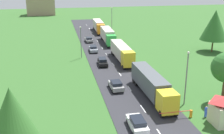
% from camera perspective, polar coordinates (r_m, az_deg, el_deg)
% --- Properties ---
extents(road, '(10.00, 140.00, 0.06)m').
position_cam_1_polar(road, '(54.76, 1.51, -1.37)').
color(road, '#2B2B30').
rests_on(road, ground).
extents(lane_marking_centre, '(0.16, 121.60, 0.01)m').
position_cam_1_polar(lane_marking_centre, '(51.26, 2.46, -2.74)').
color(lane_marking_centre, white).
rests_on(lane_marking_centre, road).
extents(truck_lead, '(2.71, 14.54, 3.62)m').
position_cam_1_polar(truck_lead, '(44.38, 8.04, -3.44)').
color(truck_lead, yellow).
rests_on(truck_lead, road).
extents(truck_second, '(2.51, 13.28, 3.54)m').
position_cam_1_polar(truck_second, '(62.34, 2.00, 3.08)').
color(truck_second, yellow).
rests_on(truck_second, road).
extents(truck_third, '(2.73, 12.53, 3.78)m').
position_cam_1_polar(truck_third, '(79.20, -0.86, 6.45)').
color(truck_third, green).
rests_on(truck_third, road).
extents(truck_fourth, '(2.71, 12.60, 3.57)m').
position_cam_1_polar(truck_fourth, '(94.72, -2.72, 8.33)').
color(truck_fourth, orange).
rests_on(truck_fourth, road).
extents(car_lead, '(1.87, 4.43, 1.53)m').
position_cam_1_polar(car_lead, '(35.71, 5.13, -11.27)').
color(car_lead, white).
rests_on(car_lead, road).
extents(car_second, '(1.99, 4.04, 1.51)m').
position_cam_1_polar(car_second, '(47.00, 0.82, -3.69)').
color(car_second, gray).
rests_on(car_second, road).
extents(car_third, '(2.01, 4.57, 1.47)m').
position_cam_1_polar(car_third, '(59.71, -1.92, 1.12)').
color(car_third, black).
rests_on(car_third, road).
extents(car_fourth, '(2.07, 4.63, 1.42)m').
position_cam_1_polar(car_fourth, '(70.45, -3.80, 3.75)').
color(car_fourth, '#8C939E').
rests_on(car_fourth, road).
extents(car_fifth, '(2.01, 4.05, 1.40)m').
position_cam_1_polar(car_fifth, '(80.60, -4.71, 5.57)').
color(car_fifth, gray).
rests_on(car_fifth, road).
extents(guard_booth, '(3.43, 3.33, 3.81)m').
position_cam_1_polar(guard_booth, '(39.02, 21.73, -8.18)').
color(guard_booth, beige).
rests_on(guard_booth, ground).
extents(barrier_gate, '(4.64, 0.28, 1.05)m').
position_cam_1_polar(barrier_gate, '(39.59, 14.63, -8.98)').
color(barrier_gate, orange).
rests_on(barrier_gate, ground).
extents(person_second, '(0.38, 0.22, 1.65)m').
position_cam_1_polar(person_second, '(40.46, 18.44, -8.48)').
color(person_second, blue).
rests_on(person_second, ground).
extents(lamppost_lead, '(0.36, 0.36, 8.11)m').
position_cam_1_polar(lamppost_lead, '(42.05, 14.81, -1.66)').
color(lamppost_lead, slate).
rests_on(lamppost_lead, ground).
extents(lamppost_second, '(0.36, 0.36, 7.34)m').
position_cam_1_polar(lamppost_second, '(64.61, -6.30, 5.38)').
color(lamppost_second, slate).
rests_on(lamppost_second, ground).
extents(lamppost_third, '(0.36, 0.36, 8.62)m').
position_cam_1_polar(lamppost_third, '(91.26, -0.04, 9.67)').
color(lamppost_third, slate).
rests_on(lamppost_third, ground).
extents(tree_oak, '(4.87, 4.87, 8.50)m').
position_cam_1_polar(tree_oak, '(28.77, -19.58, -8.89)').
color(tree_oak, '#513823').
rests_on(tree_oak, ground).
extents(tree_maple, '(6.60, 6.60, 10.26)m').
position_cam_1_polar(tree_maple, '(73.57, 20.02, 7.95)').
color(tree_maple, '#513823').
rests_on(tree_maple, ground).
extents(distant_building, '(12.80, 8.19, 9.16)m').
position_cam_1_polar(distant_building, '(140.39, -14.13, 12.07)').
color(distant_building, '#9E846B').
rests_on(distant_building, ground).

